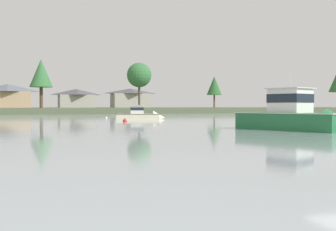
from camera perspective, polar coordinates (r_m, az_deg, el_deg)
far_shore_bank at (r=117.91m, az=-14.27°, el=0.73°), size 217.17×59.18×1.25m
cruiser_cream at (r=56.82m, az=-3.44°, el=-0.07°), size 6.93×3.81×3.46m
cruiser_green at (r=31.71m, az=17.43°, el=-0.74°), size 5.87×9.56×5.20m
mooring_buoy_white at (r=60.80m, az=-8.40°, el=-0.30°), size 0.34×0.34×0.39m
mooring_buoy_red at (r=47.33m, az=-5.89°, el=-0.73°), size 0.47×0.47×0.52m
shore_tree_center_left at (r=104.26m, az=-3.95°, el=5.50°), size 6.09×6.09×11.19m
shore_tree_center_right at (r=97.43m, az=-16.89°, el=5.48°), size 5.04×5.04×10.85m
shore_tree_right_mid at (r=118.76m, az=6.32°, el=4.05°), size 4.26×4.26×8.83m
cottage_behind_trees at (r=122.65m, az=-20.97°, el=2.56°), size 12.78×7.16×6.49m
cottage_near_water at (r=135.60m, az=-5.15°, el=2.43°), size 12.68×7.61×6.11m
cottage_hillside at (r=132.76m, az=-12.39°, el=2.35°), size 11.27×8.77×5.75m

